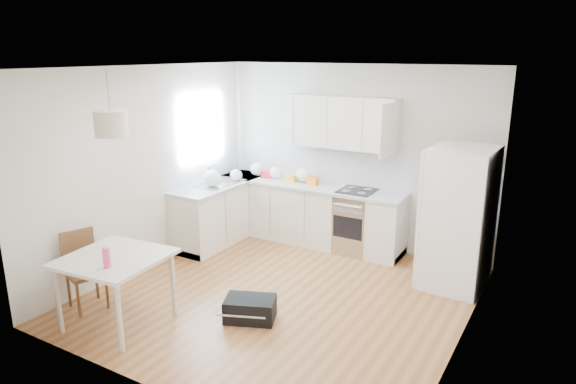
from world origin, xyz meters
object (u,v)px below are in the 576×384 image
object	(u,v)px
refrigerator	(459,218)
dining_chair	(86,272)
dining_table	(115,264)
gym_bag	(250,309)

from	to	relation	value
refrigerator	dining_chair	distance (m)	4.49
dining_table	gym_bag	xyz separation A→B (m)	(1.18, 0.78, -0.57)
dining_chair	refrigerator	bearing A→B (deg)	58.04
gym_bag	dining_chair	bearing A→B (deg)	179.61
dining_table	dining_chair	xyz separation A→B (m)	(-0.58, 0.07, -0.25)
dining_chair	gym_bag	distance (m)	1.93
refrigerator	dining_chair	bearing A→B (deg)	-139.00
refrigerator	dining_chair	size ratio (longest dim) A/B	1.96
refrigerator	dining_chair	world-z (taller)	refrigerator
refrigerator	gym_bag	bearing A→B (deg)	-127.53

